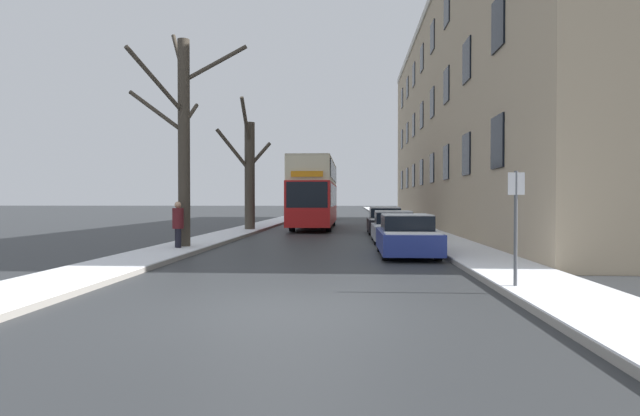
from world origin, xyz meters
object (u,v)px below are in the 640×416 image
object	(u,v)px
parked_car_2	(385,221)
parked_car_1	(393,228)
street_sign_post	(516,223)
pedestrian_left_sidewalk	(178,224)
parked_car_0	(407,236)
bare_tree_left_1	(249,172)
oncoming_van	(320,205)
bare_tree_left_0	(183,136)
double_decker_bus	(315,190)

from	to	relation	value
parked_car_2	parked_car_1	bearing A→B (deg)	-90.00
parked_car_1	street_sign_post	xyz separation A→B (m)	(1.39, -12.10, 0.76)
pedestrian_left_sidewalk	street_sign_post	xyz separation A→B (m)	(9.41, -7.36, 0.41)
parked_car_0	parked_car_1	distance (m)	5.37
bare_tree_left_1	parked_car_0	bearing A→B (deg)	-57.15
pedestrian_left_sidewalk	street_sign_post	size ratio (longest dim) A/B	0.74
bare_tree_left_1	oncoming_van	size ratio (longest dim) A/B	1.45
bare_tree_left_0	oncoming_van	size ratio (longest dim) A/B	1.55
bare_tree_left_0	parked_car_1	xyz separation A→B (m)	(8.03, 4.12, -3.59)
oncoming_van	pedestrian_left_sidewalk	size ratio (longest dim) A/B	2.92
double_decker_bus	oncoming_van	distance (m)	15.79
parked_car_1	street_sign_post	world-z (taller)	street_sign_post
double_decker_bus	pedestrian_left_sidewalk	bearing A→B (deg)	-103.53
bare_tree_left_1	parked_car_2	world-z (taller)	bare_tree_left_1
parked_car_0	parked_car_1	bearing A→B (deg)	90.00
bare_tree_left_1	street_sign_post	size ratio (longest dim) A/B	3.15
parked_car_2	street_sign_post	bearing A→B (deg)	-85.53
bare_tree_left_1	street_sign_post	world-z (taller)	bare_tree_left_1
double_decker_bus	oncoming_van	world-z (taller)	double_decker_bus
parked_car_0	parked_car_2	xyz separation A→B (m)	(0.00, 11.04, 0.03)
parked_car_2	pedestrian_left_sidewalk	world-z (taller)	pedestrian_left_sidewalk
bare_tree_left_0	parked_car_1	world-z (taller)	bare_tree_left_0
bare_tree_left_1	parked_car_0	size ratio (longest dim) A/B	1.78
double_decker_bus	street_sign_post	xyz separation A→B (m)	(5.67, -22.90, -1.11)
bare_tree_left_1	parked_car_1	xyz separation A→B (m)	(7.84, -6.78, -2.84)
parked_car_0	parked_car_1	world-z (taller)	same
bare_tree_left_0	double_decker_bus	world-z (taller)	bare_tree_left_0
pedestrian_left_sidewalk	street_sign_post	bearing A→B (deg)	20.05
bare_tree_left_0	street_sign_post	distance (m)	12.67
double_decker_bus	parked_car_0	xyz separation A→B (m)	(4.28, -16.18, -1.86)
oncoming_van	pedestrian_left_sidewalk	distance (m)	31.44
oncoming_van	pedestrian_left_sidewalk	xyz separation A→B (m)	(-3.12, -31.28, -0.36)
pedestrian_left_sidewalk	parked_car_0	bearing A→B (deg)	53.57
parked_car_2	bare_tree_left_1	bearing A→B (deg)	171.93
oncoming_van	pedestrian_left_sidewalk	bearing A→B (deg)	-95.70
double_decker_bus	pedestrian_left_sidewalk	xyz separation A→B (m)	(-3.74, -15.54, -1.51)
parked_car_2	pedestrian_left_sidewalk	distance (m)	13.14
parked_car_0	parked_car_2	world-z (taller)	parked_car_2
parked_car_2	bare_tree_left_0	bearing A→B (deg)	-129.38
parked_car_1	pedestrian_left_sidewalk	xyz separation A→B (m)	(-8.02, -4.74, 0.35)
double_decker_bus	parked_car_1	world-z (taller)	double_decker_bus
bare_tree_left_1	double_decker_bus	xyz separation A→B (m)	(3.57, 4.03, -0.98)
pedestrian_left_sidewalk	parked_car_2	bearing A→B (deg)	110.47
double_decker_bus	pedestrian_left_sidewalk	size ratio (longest dim) A/B	6.50
bare_tree_left_1	parked_car_2	size ratio (longest dim) A/B	1.80
oncoming_van	double_decker_bus	bearing A→B (deg)	-87.75
parked_car_0	oncoming_van	xyz separation A→B (m)	(-4.90, 31.92, 0.71)
bare_tree_left_0	parked_car_0	distance (m)	8.88
bare_tree_left_0	double_decker_bus	xyz separation A→B (m)	(3.75, 14.92, -1.73)
parked_car_0	pedestrian_left_sidewalk	xyz separation A→B (m)	(-8.02, 0.63, 0.34)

